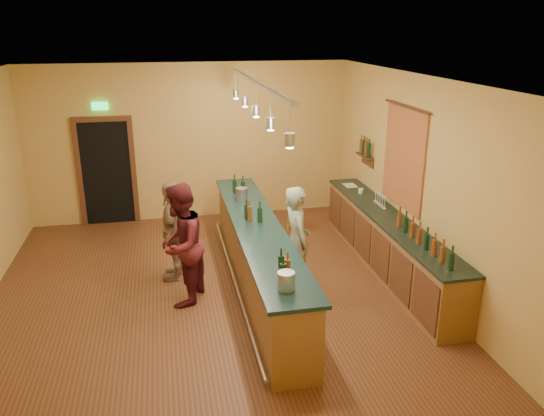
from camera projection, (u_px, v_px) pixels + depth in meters
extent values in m
plane|color=#4F3116|center=(210.00, 292.00, 8.14)|extent=(7.00, 7.00, 0.00)
cube|color=silver|center=(201.00, 79.00, 7.09)|extent=(6.50, 7.00, 0.02)
cube|color=tan|center=(190.00, 143.00, 10.85)|extent=(6.50, 0.02, 3.20)
cube|color=tan|center=(243.00, 317.00, 4.38)|extent=(6.50, 0.02, 3.20)
cube|color=tan|center=(415.00, 180.00, 8.24)|extent=(0.02, 7.00, 3.20)
cube|color=black|center=(107.00, 173.00, 10.68)|extent=(0.95, 0.06, 2.10)
cube|color=#4B2B16|center=(80.00, 175.00, 10.56)|extent=(0.10, 0.08, 2.10)
cube|color=#4B2B16|center=(134.00, 172.00, 10.77)|extent=(0.10, 0.08, 2.10)
cube|color=#4B2B16|center=(101.00, 119.00, 10.31)|extent=(1.15, 0.08, 0.10)
cube|color=#19E54C|center=(100.00, 106.00, 10.21)|extent=(0.30, 0.04, 0.15)
cube|color=#9B361F|center=(404.00, 158.00, 8.52)|extent=(0.03, 1.40, 1.60)
cube|color=#4B2B16|center=(364.00, 156.00, 10.00)|extent=(0.16, 0.55, 0.03)
cube|color=#4B2B16|center=(368.00, 161.00, 10.04)|extent=(0.03, 0.55, 0.18)
cube|color=brown|center=(387.00, 245.00, 8.75)|extent=(0.55, 4.50, 0.90)
cube|color=black|center=(389.00, 218.00, 8.59)|extent=(0.60, 4.55, 0.04)
cylinder|color=silver|center=(361.00, 191.00, 9.77)|extent=(0.09, 0.09, 0.09)
cube|color=silver|center=(350.00, 185.00, 10.24)|extent=(0.22, 0.30, 0.01)
cube|color=brown|center=(258.00, 258.00, 8.12)|extent=(0.60, 5.00, 1.00)
cube|color=black|center=(257.00, 226.00, 7.95)|extent=(0.70, 5.10, 0.05)
cylinder|color=silver|center=(235.00, 281.00, 8.16)|extent=(0.05, 5.00, 0.05)
cylinder|color=silver|center=(286.00, 281.00, 5.95)|extent=(0.20, 0.20, 0.22)
cylinder|color=silver|center=(242.00, 194.00, 9.00)|extent=(0.20, 0.20, 0.22)
cube|color=silver|center=(256.00, 82.00, 7.25)|extent=(0.06, 4.60, 0.05)
cylinder|color=silver|center=(290.00, 121.00, 5.47)|extent=(0.01, 0.01, 0.35)
cylinder|color=#A5A5AD|center=(290.00, 140.00, 5.53)|extent=(0.11, 0.11, 0.14)
cylinder|color=#FFEABF|center=(290.00, 147.00, 5.56)|extent=(0.08, 0.08, 0.02)
cylinder|color=silver|center=(271.00, 107.00, 6.39)|extent=(0.01, 0.01, 0.35)
cylinder|color=#A5A5AD|center=(271.00, 123.00, 6.46)|extent=(0.11, 0.11, 0.14)
cylinder|color=#FFEABF|center=(271.00, 130.00, 6.48)|extent=(0.08, 0.08, 0.02)
cylinder|color=silver|center=(256.00, 96.00, 7.32)|extent=(0.01, 0.01, 0.35)
cylinder|color=#A5A5AD|center=(256.00, 111.00, 7.38)|extent=(0.11, 0.11, 0.14)
cylinder|color=#FFEABF|center=(256.00, 117.00, 7.41)|extent=(0.08, 0.08, 0.02)
cylinder|color=silver|center=(245.00, 88.00, 8.24)|extent=(0.01, 0.01, 0.35)
cylinder|color=#A5A5AD|center=(245.00, 101.00, 8.31)|extent=(0.11, 0.11, 0.14)
cylinder|color=#FFEABF|center=(245.00, 106.00, 8.33)|extent=(0.08, 0.08, 0.02)
cylinder|color=silver|center=(236.00, 82.00, 9.17)|extent=(0.01, 0.01, 0.35)
cylinder|color=#A5A5AD|center=(236.00, 94.00, 9.23)|extent=(0.11, 0.11, 0.14)
cylinder|color=#FFEABF|center=(236.00, 98.00, 9.26)|extent=(0.08, 0.08, 0.02)
imported|color=gray|center=(297.00, 241.00, 7.88)|extent=(0.44, 0.64, 1.69)
imported|color=#59191E|center=(181.00, 245.00, 7.58)|extent=(0.97, 1.07, 1.81)
imported|color=#997A51|center=(173.00, 230.00, 8.37)|extent=(0.59, 1.01, 1.62)
cylinder|color=#A27C49|center=(293.00, 202.00, 10.33)|extent=(0.30, 0.30, 0.04)
cylinder|color=#A27C49|center=(299.00, 217.00, 10.46)|extent=(0.04, 0.04, 0.59)
cylinder|color=#A27C49|center=(289.00, 216.00, 10.52)|extent=(0.04, 0.04, 0.59)
cylinder|color=#A27C49|center=(291.00, 219.00, 10.33)|extent=(0.04, 0.04, 0.59)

